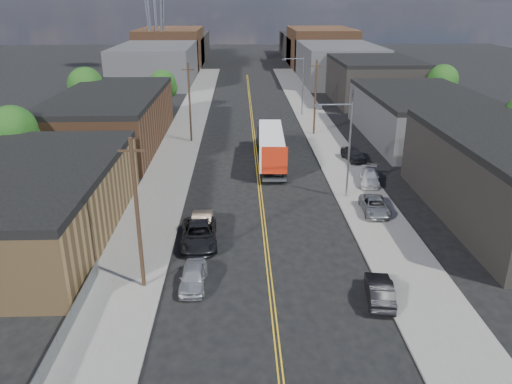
{
  "coord_description": "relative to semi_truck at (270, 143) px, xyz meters",
  "views": [
    {
      "loc": [
        -1.87,
        -18.08,
        17.5
      ],
      "look_at": [
        -0.61,
        20.32,
        2.5
      ],
      "focal_mm": 35.0,
      "sensor_mm": 36.0,
      "label": 1
    }
  ],
  "objects": [
    {
      "name": "ground",
      "position": [
        -1.5,
        23.96,
        -2.24
      ],
      "size": [
        260.0,
        260.0,
        0.0
      ],
      "primitive_type": "plane",
      "color": "black",
      "rests_on": "ground"
    },
    {
      "name": "skyline_right_b",
      "position": [
        18.5,
        83.96,
        2.76
      ],
      "size": [
        16.0,
        26.0,
        10.0
      ],
      "primitive_type": "cube",
      "color": "#503220",
      "rests_on": "ground"
    },
    {
      "name": "car_right_oncoming",
      "position": [
        5.1,
        -28.04,
        -1.54
      ],
      "size": [
        2.07,
        4.45,
        1.41
      ],
      "primitive_type": "imported",
      "rotation": [
        0.0,
        0.0,
        3.0
      ],
      "color": "black",
      "rests_on": "ground"
    },
    {
      "name": "skyline_left_b",
      "position": [
        -21.5,
        83.96,
        2.76
      ],
      "size": [
        16.0,
        26.0,
        10.0
      ],
      "primitive_type": "cube",
      "color": "#503220",
      "rests_on": "ground"
    },
    {
      "name": "sidewalk_left",
      "position": [
        -11.0,
        8.96,
        -2.17
      ],
      "size": [
        5.0,
        140.0,
        0.15
      ],
      "primitive_type": "cube",
      "color": "slate",
      "rests_on": "ground"
    },
    {
      "name": "tree_left_near",
      "position": [
        -25.44,
        -6.04,
        2.93
      ],
      "size": [
        4.85,
        4.76,
        7.91
      ],
      "color": "black",
      "rests_on": "ground"
    },
    {
      "name": "skyline_right_a",
      "position": [
        18.5,
        58.96,
        1.76
      ],
      "size": [
        16.0,
        30.0,
        8.0
      ],
      "primitive_type": "cube",
      "color": "#37373A",
      "rests_on": "ground"
    },
    {
      "name": "industrial_right_c",
      "position": [
        20.5,
        35.96,
        1.56
      ],
      "size": [
        14.0,
        22.0,
        7.6
      ],
      "color": "black",
      "rests_on": "ground"
    },
    {
      "name": "industrial_right_b",
      "position": [
        20.5,
        9.96,
        0.81
      ],
      "size": [
        14.0,
        24.0,
        6.1
      ],
      "color": "#37373A",
      "rests_on": "ground"
    },
    {
      "name": "tree_left_far",
      "position": [
        -15.44,
        25.96,
        2.32
      ],
      "size": [
        4.35,
        4.2,
        6.97
      ],
      "color": "black",
      "rests_on": "ground"
    },
    {
      "name": "warehouse_tan",
      "position": [
        -19.5,
        -18.04,
        0.56
      ],
      "size": [
        12.0,
        22.0,
        5.6
      ],
      "color": "brown",
      "rests_on": "ground"
    },
    {
      "name": "car_left_c",
      "position": [
        -6.55,
        -20.04,
        -1.45
      ],
      "size": [
        2.99,
        5.87,
        1.59
      ],
      "primitive_type": "imported",
      "rotation": [
        0.0,
        0.0,
        0.06
      ],
      "color": "black",
      "rests_on": "ground"
    },
    {
      "name": "utility_pole_right",
      "position": [
        6.7,
        11.96,
        2.89
      ],
      "size": [
        1.6,
        0.26,
        10.0
      ],
      "color": "black",
      "rests_on": "ground"
    },
    {
      "name": "skyline_right_c",
      "position": [
        18.5,
        103.96,
        1.26
      ],
      "size": [
        16.0,
        40.0,
        7.0
      ],
      "primitive_type": "cube",
      "color": "black",
      "rests_on": "ground"
    },
    {
      "name": "car_left_b",
      "position": [
        -6.5,
        -18.04,
        -1.51
      ],
      "size": [
        1.55,
        4.45,
        1.47
      ],
      "primitive_type": "imported",
      "rotation": [
        0.0,
        0.0,
        -0.0
      ],
      "color": "#856F57",
      "rests_on": "ground"
    },
    {
      "name": "car_left_a",
      "position": [
        -6.5,
        -26.04,
        -1.55
      ],
      "size": [
        1.72,
        4.12,
        1.39
      ],
      "primitive_type": "imported",
      "rotation": [
        0.0,
        0.0,
        -0.02
      ],
      "color": "#B6B9BC",
      "rests_on": "ground"
    },
    {
      "name": "streetlight_far",
      "position": [
        6.1,
        23.96,
        3.08
      ],
      "size": [
        3.39,
        0.25,
        9.0
      ],
      "color": "gray",
      "rests_on": "ground"
    },
    {
      "name": "warehouse_brown",
      "position": [
        -19.5,
        7.96,
        1.06
      ],
      "size": [
        12.0,
        26.0,
        6.6
      ],
      "color": "#503220",
      "rests_on": "ground"
    },
    {
      "name": "skyline_left_c",
      "position": [
        -21.5,
        103.96,
        1.26
      ],
      "size": [
        16.0,
        40.0,
        7.0
      ],
      "primitive_type": "cube",
      "color": "black",
      "rests_on": "ground"
    },
    {
      "name": "utility_pole_left_near",
      "position": [
        -9.7,
        -26.04,
        2.89
      ],
      "size": [
        1.6,
        0.26,
        10.0
      ],
      "color": "black",
      "rests_on": "ground"
    },
    {
      "name": "chainlink_fence",
      "position": [
        -13.0,
        -32.54,
        -1.59
      ],
      "size": [
        0.05,
        16.0,
        1.22
      ],
      "color": "slate",
      "rests_on": "ground"
    },
    {
      "name": "skyline_left_a",
      "position": [
        -21.5,
        58.96,
        1.76
      ],
      "size": [
        16.0,
        30.0,
        8.0
      ],
      "primitive_type": "cube",
      "color": "#37373A",
      "rests_on": "ground"
    },
    {
      "name": "car_right_lot_c",
      "position": [
        9.5,
        -0.14,
        -1.35
      ],
      "size": [
        2.58,
        4.62,
        1.49
      ],
      "primitive_type": "imported",
      "rotation": [
        0.0,
        0.0,
        0.2
      ],
      "color": "black",
      "rests_on": "sidewalk_right"
    },
    {
      "name": "car_right_lot_b",
      "position": [
        9.5,
        -7.71,
        -1.45
      ],
      "size": [
        2.66,
        4.72,
        1.29
      ],
      "primitive_type": "imported",
      "rotation": [
        0.0,
        0.0,
        -0.2
      ],
      "color": "silver",
      "rests_on": "sidewalk_right"
    },
    {
      "name": "car_right_lot_a",
      "position": [
        8.17,
        -14.93,
        -1.45
      ],
      "size": [
        2.34,
        4.72,
        1.29
      ],
      "primitive_type": "imported",
      "rotation": [
        0.0,
        0.0,
        -0.04
      ],
      "color": "gray",
      "rests_on": "sidewalk_right"
    },
    {
      "name": "sidewalk_right",
      "position": [
        8.0,
        8.96,
        -2.17
      ],
      "size": [
        5.0,
        140.0,
        0.15
      ],
      "primitive_type": "cube",
      "color": "slate",
      "rests_on": "ground"
    },
    {
      "name": "car_ahead_truck",
      "position": [
        0.43,
        6.75,
        -1.43
      ],
      "size": [
        2.75,
        5.88,
        1.63
      ],
      "primitive_type": "imported",
      "rotation": [
        0.0,
        0.0,
        -0.01
      ],
      "color": "black",
      "rests_on": "ground"
    },
    {
      "name": "tree_right_far",
      "position": [
        28.56,
        23.96,
        2.93
      ],
      "size": [
        4.85,
        4.76,
        7.91
      ],
      "color": "black",
      "rests_on": "ground"
    },
    {
      "name": "streetlight_near",
      "position": [
        6.1,
        -11.04,
        3.08
      ],
      "size": [
        3.39,
        0.25,
        9.0
      ],
      "color": "gray",
      "rests_on": "ground"
    },
    {
      "name": "utility_pole_left_far",
      "position": [
        -9.7,
        8.96,
        2.89
      ],
      "size": [
        1.6,
        0.26,
        10.0
      ],
      "color": "black",
      "rests_on": "ground"
    },
    {
      "name": "tree_left_mid",
      "position": [
        -25.44,
        18.96,
        3.24
      ],
      "size": [
        5.1,
        5.04,
        8.37
      ],
      "color": "black",
      "rests_on": "ground"
    },
    {
      "name": "semi_truck",
      "position": [
        0.0,
        0.0,
        0.0
      ],
      "size": [
        2.98,
        15.13,
        3.94
      ],
      "rotation": [
        0.0,
        0.0,
        -0.04
      ],
      "color": "white",
      "rests_on": "ground"
    },
    {
      "name": "centerline",
      "position": [
        -1.5,
        8.96,
        -2.24
      ],
      "size": [
        0.32,
        120.0,
        0.01
      ],
      "primitive_type": "cube",
      "color": "gold",
      "rests_on": "ground"
    }
  ]
}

